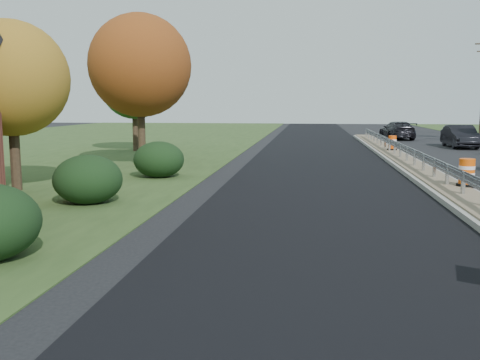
# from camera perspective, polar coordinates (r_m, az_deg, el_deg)

# --- Properties ---
(milled_overlay) EXTENTS (7.20, 120.00, 0.01)m
(milled_overlay) POSITION_cam_1_polar(r_m,az_deg,el_deg) (25.55, 8.34, 1.22)
(milled_overlay) COLOR black
(milled_overlay) RESTS_ON ground
(median) EXTENTS (1.60, 55.00, 0.23)m
(median) POSITION_cam_1_polar(r_m,az_deg,el_deg) (24.04, 18.95, 0.68)
(median) COLOR gray
(median) RESTS_ON ground
(guardrail) EXTENTS (0.10, 46.15, 0.72)m
(guardrail) POSITION_cam_1_polar(r_m,az_deg,el_deg) (24.95, 18.57, 2.38)
(guardrail) COLOR silver
(guardrail) RESTS_ON median
(hedge_mid) EXTENTS (2.09, 2.09, 1.52)m
(hedge_mid) POSITION_cam_1_polar(r_m,az_deg,el_deg) (16.92, -15.91, 0.09)
(hedge_mid) COLOR black
(hedge_mid) RESTS_ON ground
(hedge_north) EXTENTS (2.09, 2.09, 1.52)m
(hedge_north) POSITION_cam_1_polar(r_m,az_deg,el_deg) (22.37, -8.65, 2.19)
(hedge_north) COLOR black
(hedge_north) RESTS_ON ground
(tree_near_yellow) EXTENTS (3.96, 3.96, 5.88)m
(tree_near_yellow) POSITION_cam_1_polar(r_m,az_deg,el_deg) (20.17, -23.27, 9.89)
(tree_near_yellow) COLOR #473523
(tree_near_yellow) RESTS_ON ground
(tree_near_red) EXTENTS (4.95, 4.95, 7.35)m
(tree_near_red) POSITION_cam_1_polar(r_m,az_deg,el_deg) (26.73, -10.62, 11.89)
(tree_near_red) COLOR #473523
(tree_near_red) RESTS_ON ground
(tree_near_back) EXTENTS (4.29, 4.29, 6.37)m
(tree_near_back) POSITION_cam_1_polar(r_m,az_deg,el_deg) (35.22, -11.22, 9.86)
(tree_near_back) COLOR #473523
(tree_near_back) RESTS_ON ground
(barrel_median_mid) EXTENTS (0.65, 0.65, 0.95)m
(barrel_median_mid) POSITION_cam_1_polar(r_m,az_deg,el_deg) (19.91, 23.02, 0.69)
(barrel_median_mid) COLOR black
(barrel_median_mid) RESTS_ON median
(barrel_median_far) EXTENTS (0.60, 0.60, 0.88)m
(barrel_median_far) POSITION_cam_1_polar(r_m,az_deg,el_deg) (34.31, 15.94, 3.81)
(barrel_median_far) COLOR black
(barrel_median_far) RESTS_ON median
(barrel_shoulder_far) EXTENTS (0.60, 0.60, 0.88)m
(barrel_shoulder_far) POSITION_cam_1_polar(r_m,az_deg,el_deg) (44.26, 23.00, 4.07)
(barrel_shoulder_far) COLOR black
(barrel_shoulder_far) RESTS_ON ground
(car_dark_mid) EXTENTS (1.68, 4.81, 1.59)m
(car_dark_mid) POSITION_cam_1_polar(r_m,az_deg,el_deg) (40.75, 22.45, 4.33)
(car_dark_mid) COLOR black
(car_dark_mid) RESTS_ON ground
(car_dark_far) EXTENTS (2.71, 5.53, 1.55)m
(car_dark_far) POSITION_cam_1_polar(r_m,az_deg,el_deg) (48.77, 16.43, 5.10)
(car_dark_far) COLOR black
(car_dark_far) RESTS_ON ground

